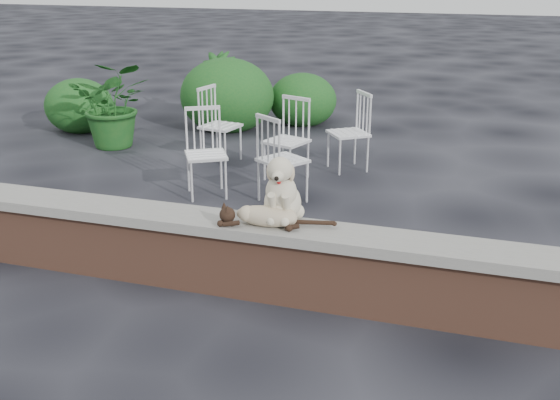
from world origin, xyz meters
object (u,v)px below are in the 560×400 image
(chair_d, at_px, (348,132))
(potted_plant_b, at_px, (217,87))
(cat, at_px, (266,215))
(potted_plant_a, at_px, (115,104))
(chair_b, at_px, (286,140))
(chair_c, at_px, (283,159))
(chair_a, at_px, (206,153))
(chair_e, at_px, (220,125))
(dog, at_px, (283,186))

(chair_d, bearing_deg, potted_plant_b, -163.87)
(cat, distance_m, potted_plant_a, 4.81)
(chair_b, relative_size, chair_c, 1.00)
(chair_d, xyz_separation_m, chair_c, (-0.41, -1.32, 0.00))
(chair_c, bearing_deg, chair_a, 38.36)
(chair_d, bearing_deg, chair_e, -121.30)
(chair_e, distance_m, chair_d, 1.61)
(chair_a, relative_size, chair_e, 1.00)
(cat, relative_size, chair_a, 1.07)
(cat, distance_m, chair_b, 2.89)
(dog, xyz_separation_m, potted_plant_a, (-3.41, 3.33, -0.26))
(dog, distance_m, cat, 0.25)
(chair_b, bearing_deg, dog, -54.99)
(dog, height_order, chair_c, dog)
(dog, height_order, chair_b, dog)
(cat, distance_m, chair_e, 3.67)
(potted_plant_a, bearing_deg, chair_a, -36.85)
(cat, relative_size, potted_plant_a, 0.86)
(cat, relative_size, chair_d, 1.07)
(chair_c, bearing_deg, chair_b, -41.84)
(chair_e, bearing_deg, potted_plant_b, 34.76)
(chair_a, xyz_separation_m, chair_c, (0.84, 0.06, 0.00))
(chair_c, bearing_deg, potted_plant_b, -23.28)
(cat, height_order, potted_plant_a, potted_plant_a)
(chair_d, xyz_separation_m, potted_plant_a, (-3.23, 0.10, 0.12))
(cat, bearing_deg, chair_d, 84.17)
(chair_e, relative_size, chair_c, 1.00)
(dog, relative_size, chair_a, 0.56)
(dog, bearing_deg, cat, -125.64)
(chair_b, xyz_separation_m, potted_plant_b, (-1.93, 2.55, 0.07))
(chair_d, bearing_deg, dog, -32.75)
(chair_a, relative_size, chair_c, 1.00)
(chair_a, xyz_separation_m, potted_plant_b, (-1.28, 3.35, 0.07))
(potted_plant_b, bearing_deg, chair_c, -57.24)
(cat, xyz_separation_m, potted_plant_a, (-3.33, 3.48, -0.08))
(dog, bearing_deg, chair_d, 85.66)
(potted_plant_a, bearing_deg, dog, -44.30)
(chair_b, bearing_deg, chair_d, 62.80)
(chair_c, bearing_deg, chair_e, -11.07)
(chair_a, distance_m, chair_e, 1.30)
(chair_c, bearing_deg, dog, 141.26)
(chair_c, relative_size, potted_plant_b, 0.88)
(chair_b, height_order, potted_plant_a, potted_plant_a)
(chair_a, bearing_deg, cat, -86.16)
(potted_plant_a, bearing_deg, cat, -46.24)
(chair_b, xyz_separation_m, chair_d, (0.60, 0.58, 0.00))
(chair_e, bearing_deg, potted_plant_a, 92.97)
(chair_a, xyz_separation_m, potted_plant_a, (-1.98, 1.48, 0.12))
(dog, relative_size, potted_plant_a, 0.45)
(chair_a, bearing_deg, chair_c, -25.88)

